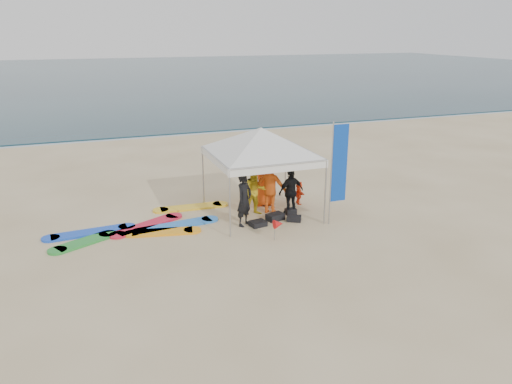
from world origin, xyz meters
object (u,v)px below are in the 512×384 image
at_px(person_black_a, 244,199).
at_px(surfboard_spread, 145,226).
at_px(person_seated, 299,193).
at_px(marker_pennant, 279,224).
at_px(person_orange_b, 264,180).
at_px(person_orange_a, 270,185).
at_px(canopy_tent, 261,128).
at_px(person_black_b, 291,192).
at_px(person_yellow, 255,191).
at_px(feather_flag, 339,165).

bearing_deg(person_black_a, surfboard_spread, 126.95).
bearing_deg(person_seated, marker_pennant, 157.00).
distance_m(person_orange_b, person_seated, 1.38).
height_order(person_orange_b, surfboard_spread, person_orange_b).
bearing_deg(marker_pennant, surfboard_spread, 146.80).
distance_m(person_orange_a, marker_pennant, 2.42).
height_order(person_seated, canopy_tent, canopy_tent).
xyz_separation_m(person_black_b, marker_pennant, (-1.22, -1.85, -0.31)).
bearing_deg(marker_pennant, person_orange_b, 77.04).
height_order(person_orange_a, person_black_b, person_orange_a).
bearing_deg(person_yellow, marker_pennant, -93.53).
distance_m(person_orange_a, surfboard_spread, 4.35).
distance_m(person_black_a, person_yellow, 1.01).
xyz_separation_m(person_orange_a, marker_pennant, (-0.65, -2.28, -0.48)).
bearing_deg(person_orange_b, canopy_tent, 68.79).
height_order(person_orange_a, marker_pennant, person_orange_a).
bearing_deg(marker_pennant, person_black_a, 111.64).
xyz_separation_m(person_yellow, marker_pennant, (-0.07, -2.22, -0.34)).
bearing_deg(canopy_tent, surfboard_spread, 178.77).
relative_size(person_black_a, person_black_b, 1.09).
bearing_deg(person_black_a, person_orange_b, 14.77).
distance_m(person_black_a, person_orange_b, 2.02).
bearing_deg(canopy_tent, person_orange_a, 1.04).
height_order(person_yellow, marker_pennant, person_yellow).
xyz_separation_m(canopy_tent, marker_pennant, (-0.30, -2.27, -2.46)).
bearing_deg(person_orange_b, feather_flag, 129.38).
height_order(person_black_a, feather_flag, feather_flag).
distance_m(person_yellow, surfboard_spread, 3.76).
xyz_separation_m(person_orange_a, feather_flag, (1.61, -1.68, 0.98)).
xyz_separation_m(person_yellow, feather_flag, (2.19, -1.63, 1.12)).
relative_size(person_black_a, surfboard_spread, 0.31).
xyz_separation_m(person_black_a, surfboard_spread, (-3.02, 0.91, -0.84)).
relative_size(person_yellow, marker_pennant, 2.61).
height_order(person_yellow, person_orange_a, person_orange_a).
height_order(person_black_a, person_yellow, person_black_a).
bearing_deg(person_yellow, canopy_tent, 10.83).
bearing_deg(person_orange_b, person_black_a, 57.59).
relative_size(person_black_b, person_seated, 1.92).
distance_m(person_black_a, feather_flag, 3.15).
bearing_deg(person_orange_b, person_yellow, 58.56).
height_order(person_black_b, surfboard_spread, person_black_b).
distance_m(person_orange_a, person_seated, 1.48).
distance_m(person_orange_b, canopy_tent, 2.18).
bearing_deg(feather_flag, canopy_tent, 139.45).
bearing_deg(person_black_b, person_black_a, 3.60).
relative_size(person_yellow, person_orange_a, 0.85).
relative_size(person_yellow, person_orange_b, 0.88).
distance_m(person_black_a, person_orange_a, 1.48).
bearing_deg(person_black_b, surfboard_spread, -15.08).
xyz_separation_m(person_yellow, person_orange_a, (0.58, 0.06, 0.15)).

